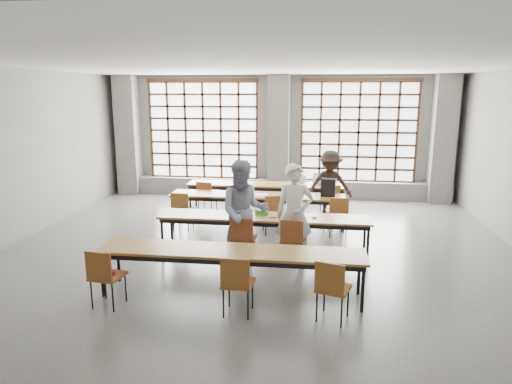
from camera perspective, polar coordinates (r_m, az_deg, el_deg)
floor at (r=8.44m, az=-0.21°, el=-8.64°), size 11.00×11.00×0.00m
ceiling at (r=7.89m, az=-0.23°, el=15.80°), size 11.00×11.00×0.00m
wall_back at (r=13.41m, az=2.94°, el=6.96°), size 10.00×0.00×10.00m
wall_front at (r=2.85m, az=-15.71°, el=-15.16°), size 10.00×0.00×10.00m
column_left at (r=14.22m, az=-15.68°, el=6.83°), size 0.60×0.55×3.50m
column_mid at (r=13.13m, az=2.84°, el=6.84°), size 0.60×0.55×3.50m
column_right at (r=13.54m, az=22.30°, el=6.10°), size 0.60×0.55×3.50m
window_left at (r=13.68m, az=-6.60°, el=7.63°), size 3.32×0.12×3.00m
window_right at (r=13.33m, az=12.68°, el=7.29°), size 3.32×0.12×3.00m
sill_ledge at (r=13.44m, az=2.80°, el=0.50°), size 9.80×0.35×0.50m
desk_row_a at (r=11.66m, az=1.23°, el=0.73°), size 4.00×0.70×0.73m
desk_row_b at (r=10.45m, az=0.16°, el=-0.66°), size 4.00×0.70×0.73m
desk_row_c at (r=8.68m, az=0.99°, el=-3.43°), size 4.00×0.70×0.73m
desk_row_d at (r=6.89m, az=-3.15°, el=-7.75°), size 4.00×0.70×0.73m
chair_back_left at (r=11.32m, az=-6.25°, el=-0.36°), size 0.49×0.49×0.88m
chair_back_mid at (r=11.02m, az=4.96°, el=-0.70°), size 0.46×0.46×0.88m
chair_back_right at (r=11.02m, az=9.27°, el=-0.82°), size 0.51×0.52×0.88m
chair_mid_left at (r=10.21m, az=-9.27°, el=-1.89°), size 0.44×0.45×0.88m
chair_mid_centre at (r=9.83m, az=2.14°, el=-2.29°), size 0.52×0.52×0.88m
chair_mid_right at (r=9.80m, az=10.23°, el=-2.53°), size 0.45×0.46×0.88m
chair_front_left at (r=8.16m, az=-1.63°, el=-5.42°), size 0.43×0.43×0.88m
chair_front_right at (r=8.07m, az=4.65°, el=-5.66°), size 0.48×0.48×0.88m
chair_near_left at (r=6.90m, az=-18.45°, el=-9.53°), size 0.47×0.48×0.88m
chair_near_mid at (r=6.33m, az=-2.41°, el=-10.88°), size 0.44×0.44×0.88m
chair_near_right at (r=6.26m, az=9.45°, el=-11.34°), size 0.53×0.53×0.88m
student_male at (r=8.09m, az=4.83°, el=-2.87°), size 0.72×0.52×1.82m
student_female at (r=8.17m, az=-1.49°, el=-2.50°), size 1.03×0.87×1.87m
student_back at (r=11.08m, az=9.20°, el=0.84°), size 1.18×0.81×1.67m
laptop_front at (r=8.70m, az=4.81°, el=-2.55°), size 0.44×0.41×0.26m
laptop_back at (r=11.68m, az=7.93°, el=1.26°), size 0.40×0.36×0.26m
mouse at (r=8.58m, az=7.30°, el=-3.12°), size 0.11×0.09×0.04m
green_box at (r=8.73m, az=0.73°, el=-2.57°), size 0.27×0.17×0.09m
phone at (r=8.54m, az=2.12°, el=-3.18°), size 0.14×0.09×0.01m
paper_sheet_a at (r=10.57m, az=-3.04°, el=-0.15°), size 0.33×0.25×0.00m
paper_sheet_c at (r=10.42m, az=0.70°, el=-0.32°), size 0.35×0.31×0.00m
backpack at (r=10.36m, az=9.00°, el=0.57°), size 0.34×0.24×0.40m
plastic_bag at (r=11.61m, az=5.68°, el=1.67°), size 0.30×0.26×0.29m
red_pouch at (r=6.97m, az=-18.07°, el=-9.58°), size 0.21×0.12×0.06m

